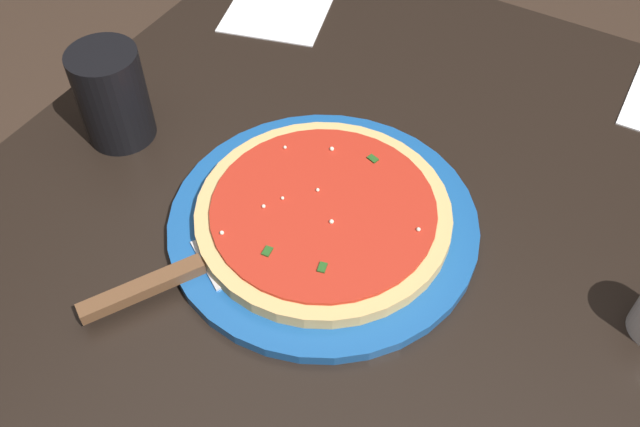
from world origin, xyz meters
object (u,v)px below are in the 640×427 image
Objects in this scene: serving_plate at (320,221)px; napkin_folded_right at (279,9)px; pizza at (320,212)px; cup_tall_drink at (112,96)px; pizza_server at (180,274)px.

serving_plate reaches higher than napkin_folded_right.
pizza is 2.30× the size of cup_tall_drink.
cup_tall_drink reaches higher than napkin_folded_right.
napkin_folded_right is (0.47, 0.18, -0.02)m from pizza_server.
serving_plate is 2.22× the size of napkin_folded_right.
pizza_server is 1.74× the size of cup_tall_drink.
cup_tall_drink is at bearing 89.33° from serving_plate.
cup_tall_drink reaches higher than serving_plate.
napkin_folded_right is at bearing 38.89° from pizza.
pizza is at bearing -90.67° from cup_tall_drink.
pizza is at bearing -30.65° from pizza_server.
pizza is 1.32× the size of pizza_server.
cup_tall_drink is at bearing 89.33° from pizza.
cup_tall_drink reaches higher than pizza.
pizza_server is 1.37× the size of napkin_folded_right.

